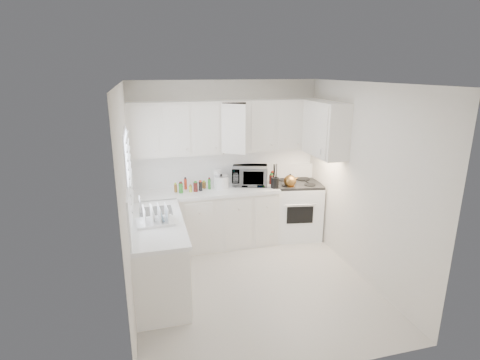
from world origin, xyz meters
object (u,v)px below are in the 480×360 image
object	(u,v)px
tea_kettle	(290,180)
microwave	(250,173)
utensil_crock	(275,176)
dish_rack	(155,214)
stove	(295,202)
rice_cooker	(221,181)

from	to	relation	value
tea_kettle	microwave	bearing A→B (deg)	170.29
utensil_crock	dish_rack	world-z (taller)	utensil_crock
tea_kettle	dish_rack	distance (m)	2.38
stove	utensil_crock	size ratio (longest dim) A/B	3.03
stove	tea_kettle	distance (m)	0.51
stove	tea_kettle	size ratio (longest dim) A/B	4.93
rice_cooker	utensil_crock	xyz separation A→B (m)	(0.82, -0.21, 0.09)
tea_kettle	microwave	xyz separation A→B (m)	(-0.59, 0.26, 0.08)
rice_cooker	utensil_crock	world-z (taller)	utensil_crock
tea_kettle	microwave	size ratio (longest dim) A/B	0.44
tea_kettle	rice_cooker	size ratio (longest dim) A/B	1.08
stove	rice_cooker	bearing A→B (deg)	-171.96
rice_cooker	dish_rack	bearing A→B (deg)	-116.53
microwave	tea_kettle	bearing A→B (deg)	-6.24
tea_kettle	stove	bearing A→B (deg)	55.20
tea_kettle	rice_cooker	distance (m)	1.10
dish_rack	utensil_crock	bearing A→B (deg)	23.26
rice_cooker	utensil_crock	distance (m)	0.85
microwave	dish_rack	xyz separation A→B (m)	(-1.56, -1.25, -0.07)
microwave	dish_rack	world-z (taller)	microwave
microwave	rice_cooker	distance (m)	0.49
stove	microwave	size ratio (longest dim) A/B	2.19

